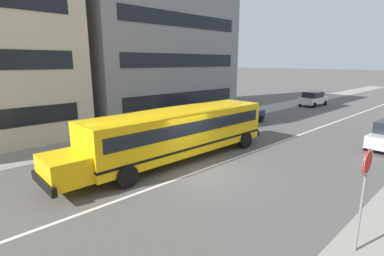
# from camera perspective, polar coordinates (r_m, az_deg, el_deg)

# --- Properties ---
(ground_plane) EXTENTS (400.00, 400.00, 0.00)m
(ground_plane) POSITION_cam_1_polar(r_m,az_deg,el_deg) (13.53, 1.48, -8.61)
(ground_plane) COLOR #54514F
(sidewalk_far) EXTENTS (120.00, 3.00, 0.01)m
(sidewalk_far) POSITION_cam_1_polar(r_m,az_deg,el_deg) (19.67, -14.97, -2.06)
(sidewalk_far) COLOR gray
(sidewalk_far) RESTS_ON ground_plane
(lane_centreline) EXTENTS (110.00, 0.16, 0.01)m
(lane_centreline) POSITION_cam_1_polar(r_m,az_deg,el_deg) (13.52, 1.48, -8.60)
(lane_centreline) COLOR silver
(lane_centreline) RESTS_ON ground_plane
(school_bus) EXTENTS (12.27, 2.90, 2.74)m
(school_bus) POSITION_cam_1_polar(r_m,az_deg,el_deg) (14.63, -2.85, -0.24)
(school_bus) COLOR yellow
(school_bus) RESTS_ON ground_plane
(parked_car_dark_blue_beside_sign) EXTENTS (3.99, 2.07, 1.64)m
(parked_car_dark_blue_beside_sign) POSITION_cam_1_polar(r_m,az_deg,el_deg) (23.98, 10.36, 2.91)
(parked_car_dark_blue_beside_sign) COLOR navy
(parked_car_dark_blue_beside_sign) RESTS_ON ground_plane
(parked_car_white_under_tree) EXTENTS (3.97, 2.02, 1.64)m
(parked_car_white_under_tree) POSITION_cam_1_polar(r_m,az_deg,el_deg) (36.02, 23.10, 5.44)
(parked_car_white_under_tree) COLOR silver
(parked_car_white_under_tree) RESTS_ON ground_plane
(stop_sign_post) EXTENTS (0.70, 0.07, 2.90)m
(stop_sign_post) POSITION_cam_1_polar(r_m,az_deg,el_deg) (8.54, 31.50, -7.85)
(stop_sign_post) COLOR slate
(stop_sign_post) RESTS_ON ground_plane
(apartment_block_far_centre) EXTENTS (14.44, 10.02, 16.50)m
(apartment_block_far_centre) POSITION_cam_1_polar(r_m,az_deg,el_deg) (28.67, -8.62, 19.48)
(apartment_block_far_centre) COLOR gray
(apartment_block_far_centre) RESTS_ON ground_plane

